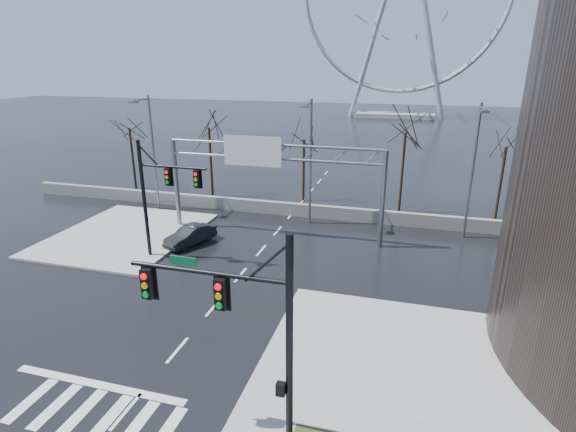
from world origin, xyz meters
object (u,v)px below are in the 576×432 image
(signal_mast_near, at_px, (248,322))
(car, at_px, (190,235))
(sign_gantry, at_px, (268,169))
(signal_mast_far, at_px, (158,190))

(signal_mast_near, height_order, car, signal_mast_near)
(signal_mast_near, relative_size, sign_gantry, 0.49)
(car, bearing_deg, signal_mast_far, -78.40)
(signal_mast_near, distance_m, signal_mast_far, 17.03)
(sign_gantry, bearing_deg, car, -147.55)
(signal_mast_far, height_order, car, signal_mast_far)
(car, bearing_deg, sign_gantry, 54.13)
(signal_mast_near, xyz_separation_m, car, (-10.51, 15.83, -4.20))
(signal_mast_far, xyz_separation_m, sign_gantry, (5.49, 6.00, 0.35))
(sign_gantry, xyz_separation_m, car, (-4.99, -3.17, -4.51))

